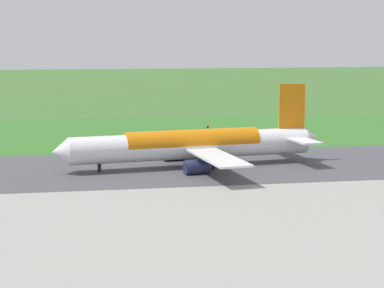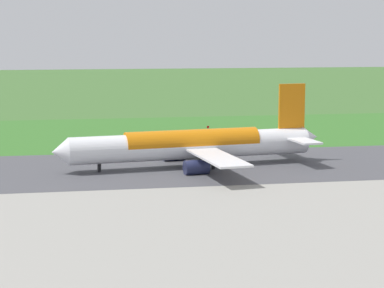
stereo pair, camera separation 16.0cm
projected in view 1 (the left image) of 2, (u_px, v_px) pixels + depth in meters
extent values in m
plane|color=#3D662D|center=(127.00, 169.00, 135.62)|extent=(800.00, 800.00, 0.00)
cube|color=#47474C|center=(127.00, 169.00, 135.61)|extent=(600.00, 36.96, 0.06)
cube|color=gray|center=(176.00, 278.00, 74.59)|extent=(440.00, 110.00, 0.05)
cube|color=#346B27|center=(113.00, 137.00, 177.38)|extent=(600.00, 80.00, 0.04)
cylinder|color=white|center=(192.00, 146.00, 137.15)|extent=(48.27, 11.42, 5.20)
cone|color=white|center=(60.00, 152.00, 129.58)|extent=(3.62, 5.29, 4.94)
cone|color=white|center=(309.00, 137.00, 144.53)|extent=(4.05, 4.84, 4.42)
cube|color=orange|center=(292.00, 106.00, 142.32)|extent=(5.62, 1.23, 9.00)
cube|color=white|center=(303.00, 141.00, 138.10)|extent=(5.14, 9.45, 0.36)
cube|color=white|center=(280.00, 133.00, 148.47)|extent=(5.14, 9.45, 0.36)
cube|color=white|center=(216.00, 156.00, 127.14)|extent=(8.82, 22.60, 0.35)
cube|color=white|center=(181.00, 139.00, 147.87)|extent=(8.82, 22.60, 0.35)
cylinder|color=#23284C|center=(196.00, 167.00, 130.07)|extent=(4.83, 3.36, 2.80)
cylinder|color=#23284C|center=(174.00, 154.00, 144.21)|extent=(4.83, 3.36, 2.80)
cylinder|color=black|center=(99.00, 163.00, 132.12)|extent=(0.70, 0.70, 3.42)
cylinder|color=black|center=(213.00, 161.00, 134.65)|extent=(0.70, 0.70, 3.42)
cylinder|color=black|center=(200.00, 154.00, 142.19)|extent=(0.70, 0.70, 3.42)
cylinder|color=orange|center=(192.00, 143.00, 137.07)|extent=(26.86, 8.63, 5.23)
cylinder|color=slate|center=(208.00, 132.00, 181.41)|extent=(0.10, 0.10, 1.73)
cube|color=red|center=(208.00, 127.00, 181.25)|extent=(0.60, 0.04, 0.60)
cone|color=orange|center=(194.00, 133.00, 183.29)|extent=(0.40, 0.40, 0.55)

